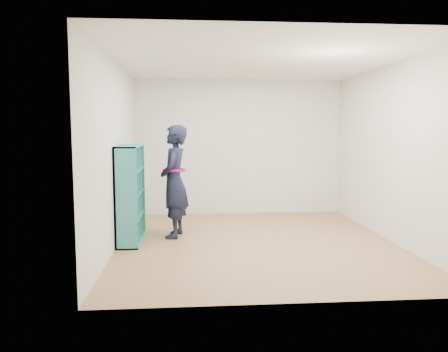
{
  "coord_description": "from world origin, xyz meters",
  "views": [
    {
      "loc": [
        -0.98,
        -6.19,
        1.66
      ],
      "look_at": [
        -0.45,
        0.3,
        0.95
      ],
      "focal_mm": 35.0,
      "sensor_mm": 36.0,
      "label": 1
    }
  ],
  "objects": [
    {
      "name": "ceiling",
      "position": [
        0.0,
        0.0,
        2.6
      ],
      "size": [
        4.5,
        4.5,
        0.0
      ],
      "primitive_type": "plane",
      "color": "white",
      "rests_on": "wall_back"
    },
    {
      "name": "wall_right",
      "position": [
        2.0,
        0.0,
        1.3
      ],
      "size": [
        0.02,
        4.5,
        2.6
      ],
      "primitive_type": "cube",
      "color": "silver",
      "rests_on": "floor"
    },
    {
      "name": "bookshelf",
      "position": [
        -1.86,
        0.26,
        0.69
      ],
      "size": [
        0.31,
        1.06,
        1.42
      ],
      "color": "teal",
      "rests_on": "floor"
    },
    {
      "name": "wall_front",
      "position": [
        0.0,
        -2.25,
        1.3
      ],
      "size": [
        4.0,
        0.02,
        2.6
      ],
      "primitive_type": "cube",
      "color": "silver",
      "rests_on": "floor"
    },
    {
      "name": "smartphone",
      "position": [
        -1.32,
        0.55,
        0.97
      ],
      "size": [
        0.02,
        0.1,
        0.13
      ],
      "rotation": [
        0.48,
        0.0,
        -0.08
      ],
      "color": "silver",
      "rests_on": "person"
    },
    {
      "name": "wall_back",
      "position": [
        0.0,
        2.25,
        1.3
      ],
      "size": [
        4.0,
        0.02,
        2.6
      ],
      "primitive_type": "cube",
      "color": "silver",
      "rests_on": "floor"
    },
    {
      "name": "person",
      "position": [
        -1.2,
        0.45,
        0.86
      ],
      "size": [
        0.5,
        0.68,
        1.72
      ],
      "rotation": [
        0.0,
        0.0,
        -1.72
      ],
      "color": "black",
      "rests_on": "floor"
    },
    {
      "name": "wall_left",
      "position": [
        -2.0,
        0.0,
        1.3
      ],
      "size": [
        0.02,
        4.5,
        2.6
      ],
      "primitive_type": "cube",
      "color": "silver",
      "rests_on": "floor"
    },
    {
      "name": "floor",
      "position": [
        0.0,
        0.0,
        0.0
      ],
      "size": [
        4.5,
        4.5,
        0.0
      ],
      "primitive_type": "plane",
      "color": "#9A7546",
      "rests_on": "ground"
    }
  ]
}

